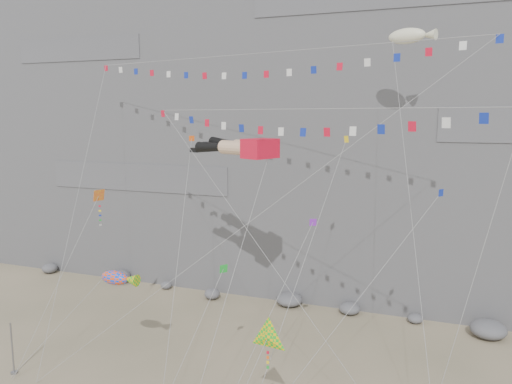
{
  "coord_description": "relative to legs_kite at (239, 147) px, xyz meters",
  "views": [
    {
      "loc": [
        13.3,
        -28.61,
        18.88
      ],
      "look_at": [
        -0.58,
        9.0,
        12.63
      ],
      "focal_mm": 35.0,
      "sensor_mm": 36.0,
      "label": 1
    }
  ],
  "objects": [
    {
      "name": "harlequin_kite",
      "position": [
        -11.13,
        -2.43,
        -3.97
      ],
      "size": [
        3.58,
        8.28,
        14.65
      ],
      "color": "red",
      "rests_on": "ground"
    },
    {
      "name": "flag_banner_lower",
      "position": [
        5.11,
        -3.39,
        2.76
      ],
      "size": [
        25.58,
        11.31,
        22.04
      ],
      "color": "red",
      "rests_on": "ground"
    },
    {
      "name": "small_kite_b",
      "position": [
        6.14,
        -1.88,
        -5.19
      ],
      "size": [
        4.0,
        11.31,
        15.99
      ],
      "color": "purple",
      "rests_on": "ground"
    },
    {
      "name": "legs_kite",
      "position": [
        0.0,
        0.0,
        0.0
      ],
      "size": [
        8.05,
        17.46,
        21.36
      ],
      "rotation": [
        0.0,
        0.0,
        -0.42
      ],
      "color": "red",
      "rests_on": "ground"
    },
    {
      "name": "small_kite_e",
      "position": [
        14.16,
        -1.7,
        -2.87
      ],
      "size": [
        10.49,
        10.43,
        19.7
      ],
      "color": "#12289D",
      "rests_on": "ground"
    },
    {
      "name": "small_kite_d",
      "position": [
        7.7,
        1.32,
        0.23
      ],
      "size": [
        3.71,
        14.8,
        22.4
      ],
      "color": "yellow",
      "rests_on": "ground"
    },
    {
      "name": "fish_windsock",
      "position": [
        -7.31,
        -5.99,
        -9.21
      ],
      "size": [
        8.57,
        4.3,
        10.48
      ],
      "color": "#FB490C",
      "rests_on": "ground"
    },
    {
      "name": "small_kite_c",
      "position": [
        1.13,
        -5.72,
        -7.79
      ],
      "size": [
        2.75,
        7.17,
        11.01
      ],
      "color": "green",
      "rests_on": "ground"
    },
    {
      "name": "talus_boulders",
      "position": [
        0.93,
        10.73,
        -15.83
      ],
      "size": [
        60.0,
        3.0,
        1.2
      ],
      "primitive_type": null,
      "color": "slate",
      "rests_on": "ground"
    },
    {
      "name": "anchor_pole_left",
      "position": [
        -14.34,
        -8.95,
        -14.47
      ],
      "size": [
        0.12,
        0.12,
        3.93
      ],
      "primitive_type": "cylinder",
      "color": "slate",
      "rests_on": "ground"
    },
    {
      "name": "small_kite_a",
      "position": [
        -5.03,
        1.82,
        -0.09
      ],
      "size": [
        5.69,
        15.45,
        23.07
      ],
      "color": "#FF5B15",
      "rests_on": "ground"
    },
    {
      "name": "delta_kite",
      "position": [
        5.86,
        -10.34,
        -9.75
      ],
      "size": [
        3.48,
        4.31,
        8.5
      ],
      "color": "#E9B30B",
      "rests_on": "ground"
    },
    {
      "name": "flag_banner_upper",
      "position": [
        -0.1,
        3.71,
        7.25
      ],
      "size": [
        34.76,
        17.27,
        29.49
      ],
      "color": "red",
      "rests_on": "ground"
    },
    {
      "name": "cliff",
      "position": [
        0.93,
        25.73,
        8.57
      ],
      "size": [
        80.0,
        28.0,
        50.0
      ],
      "primitive_type": "cube",
      "color": "slate",
      "rests_on": "ground"
    },
    {
      "name": "blimp_windsock",
      "position": [
        11.37,
        6.47,
        8.35
      ],
      "size": [
        5.91,
        16.86,
        29.48
      ],
      "color": "#F2EEC7",
      "rests_on": "ground"
    }
  ]
}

